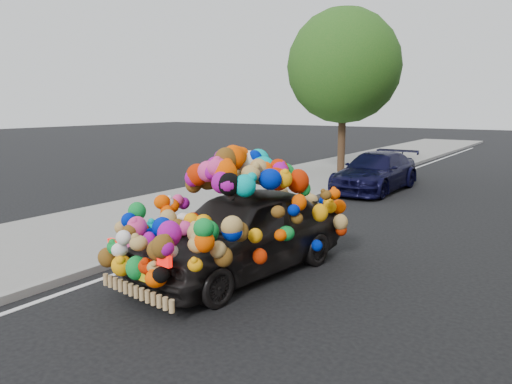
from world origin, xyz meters
The scene contains 6 objects.
ground centered at (0.00, 0.00, 0.00)m, with size 100.00×100.00×0.00m, color black.
sidewalk centered at (-4.30, 0.00, 0.06)m, with size 4.00×60.00×0.12m, color gray.
kerb centered at (-2.35, 0.00, 0.07)m, with size 0.15×60.00×0.13m, color gray.
tree_near_sidewalk centered at (-3.80, 9.50, 4.02)m, with size 4.20×4.20×6.13m.
plush_art_car centered at (-0.41, -1.72, 1.00)m, with size 2.42×4.29×1.97m.
navy_sedan centered at (-1.43, 6.80, 0.59)m, with size 1.65×4.06×1.18m, color black.
Camera 1 is at (4.01, -7.91, 2.63)m, focal length 35.00 mm.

